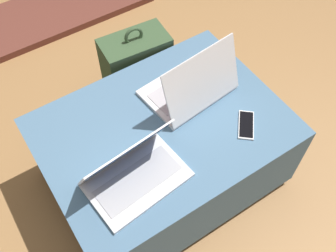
{
  "coord_description": "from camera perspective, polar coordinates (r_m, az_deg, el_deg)",
  "views": [
    {
      "loc": [
        -0.49,
        -0.79,
        1.77
      ],
      "look_at": [
        -0.01,
        -0.06,
        0.52
      ],
      "focal_mm": 42.0,
      "sensor_mm": 36.0,
      "label": 1
    }
  ],
  "objects": [
    {
      "name": "laptop_near",
      "position": [
        1.46,
        -5.11,
        -6.52
      ],
      "size": [
        0.39,
        0.28,
        0.23
      ],
      "rotation": [
        0.0,
        0.0,
        0.1
      ],
      "color": "silver",
      "rests_on": "ottoman"
    },
    {
      "name": "fireplace_hearth",
      "position": [
        2.89,
        -17.13,
        15.25
      ],
      "size": [
        1.4,
        0.5,
        0.04
      ],
      "color": "brown",
      "rests_on": "ground_plane"
    },
    {
      "name": "ground_plane",
      "position": [
        2.0,
        -0.58,
        -7.35
      ],
      "size": [
        14.0,
        14.0,
        0.0
      ],
      "primitive_type": "plane",
      "color": "#9E7042"
    },
    {
      "name": "backpack",
      "position": [
        2.11,
        -4.62,
        7.7
      ],
      "size": [
        0.35,
        0.26,
        0.54
      ],
      "rotation": [
        0.0,
        0.0,
        3.06
      ],
      "color": "#385133",
      "rests_on": "ground_plane"
    },
    {
      "name": "laptop_far",
      "position": [
        1.68,
        3.49,
        5.73
      ],
      "size": [
        0.39,
        0.3,
        0.26
      ],
      "rotation": [
        0.0,
        0.0,
        3.25
      ],
      "color": "silver",
      "rests_on": "ottoman"
    },
    {
      "name": "cell_phone",
      "position": [
        1.65,
        11.28,
        0.16
      ],
      "size": [
        0.14,
        0.15,
        0.01
      ],
      "rotation": [
        0.0,
        0.0,
        2.43
      ],
      "color": "white",
      "rests_on": "ottoman"
    },
    {
      "name": "ottoman",
      "position": [
        1.8,
        -0.64,
        -4.04
      ],
      "size": [
        1.01,
        0.74,
        0.44
      ],
      "color": "#2A3D4E",
      "rests_on": "ground_plane"
    }
  ]
}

